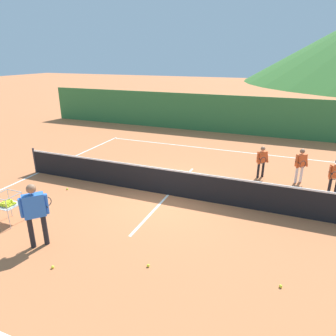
% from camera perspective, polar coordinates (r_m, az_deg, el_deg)
% --- Properties ---
extents(ground_plane, '(120.00, 120.00, 0.00)m').
position_cam_1_polar(ground_plane, '(10.75, 0.05, -5.04)').
color(ground_plane, '#C67042').
extents(line_baseline_far, '(11.65, 0.08, 0.01)m').
position_cam_1_polar(line_baseline_far, '(16.16, 8.06, 3.59)').
color(line_baseline_far, white).
rests_on(line_baseline_far, ground).
extents(line_sideline_west, '(0.08, 12.44, 0.01)m').
position_cam_1_polar(line_sideline_west, '(13.84, -22.96, -0.78)').
color(line_sideline_west, white).
rests_on(line_sideline_west, ground).
extents(line_service_center, '(0.08, 5.64, 0.01)m').
position_cam_1_polar(line_service_center, '(10.75, 0.05, -5.03)').
color(line_service_center, white).
rests_on(line_service_center, ground).
extents(tennis_net, '(11.98, 0.08, 1.05)m').
position_cam_1_polar(tennis_net, '(10.55, 0.05, -2.59)').
color(tennis_net, '#333338').
rests_on(tennis_net, ground).
extents(instructor, '(0.62, 0.81, 1.71)m').
position_cam_1_polar(instructor, '(8.28, -23.61, -7.13)').
color(instructor, black).
rests_on(instructor, ground).
extents(student_0, '(0.47, 0.69, 1.28)m').
position_cam_1_polar(student_0, '(12.54, 17.13, 1.60)').
color(student_0, black).
rests_on(student_0, ground).
extents(student_1, '(0.50, 0.70, 1.35)m').
position_cam_1_polar(student_1, '(12.52, 23.55, 0.93)').
color(student_1, silver).
rests_on(student_1, ground).
extents(student_2, '(0.54, 0.61, 1.33)m').
position_cam_1_polar(student_2, '(11.89, 28.80, -0.98)').
color(student_2, black).
rests_on(student_2, ground).
extents(ball_cart, '(0.58, 0.58, 0.90)m').
position_cam_1_polar(ball_cart, '(9.96, -27.76, -5.93)').
color(ball_cart, '#B7B7BC').
rests_on(ball_cart, ground).
extents(tennis_ball_0, '(0.07, 0.07, 0.07)m').
position_cam_1_polar(tennis_ball_0, '(11.72, -18.29, -3.73)').
color(tennis_ball_0, yellow).
rests_on(tennis_ball_0, ground).
extents(tennis_ball_1, '(0.07, 0.07, 0.07)m').
position_cam_1_polar(tennis_ball_1, '(7.84, -20.73, -16.91)').
color(tennis_ball_1, yellow).
rests_on(tennis_ball_1, ground).
extents(tennis_ball_5, '(0.07, 0.07, 0.07)m').
position_cam_1_polar(tennis_ball_5, '(7.30, 20.29, -19.98)').
color(tennis_ball_5, yellow).
rests_on(tennis_ball_5, ground).
extents(tennis_ball_8, '(0.07, 0.07, 0.07)m').
position_cam_1_polar(tennis_ball_8, '(7.43, -3.71, -17.71)').
color(tennis_ball_8, yellow).
rests_on(tennis_ball_8, ground).
extents(windscreen_fence, '(25.63, 0.08, 2.34)m').
position_cam_1_polar(windscreen_fence, '(19.44, 10.97, 9.79)').
color(windscreen_fence, '#33753D').
rests_on(windscreen_fence, ground).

